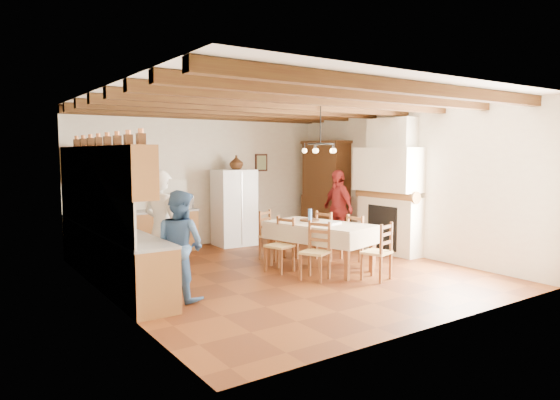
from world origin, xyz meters
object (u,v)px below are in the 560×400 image
object	(u,v)px
person_man	(162,230)
person_woman_red	(338,209)
chair_right_near	(361,240)
chair_left_near	(315,251)
chair_right_far	(329,235)
chair_end_near	(376,251)
person_woman_blue	(180,245)
refrigerator	(234,207)
microwave	(179,201)
hutch	(326,190)
chair_left_far	(280,245)
chair_end_far	(272,235)
dining_table	(320,228)

from	to	relation	value
person_man	person_woman_red	bearing A→B (deg)	-100.78
chair_right_near	person_man	world-z (taller)	person_man
chair_left_near	person_man	distance (m)	2.48
chair_right_far	person_woman_red	world-z (taller)	person_woman_red
chair_end_near	person_woman_blue	size ratio (longest dim) A/B	0.61
refrigerator	microwave	bearing A→B (deg)	175.57
chair_end_near	hutch	bearing A→B (deg)	-134.97
chair_left_far	person_woman_blue	distance (m)	2.20
refrigerator	chair_end_far	bearing A→B (deg)	-91.54
chair_right_far	microwave	world-z (taller)	microwave
refrigerator	person_woman_blue	size ratio (longest dim) A/B	1.09
chair_right_far	person_woman_blue	world-z (taller)	person_woman_blue
hutch	chair_end_near	bearing A→B (deg)	-118.83
chair_right_far	chair_left_near	bearing A→B (deg)	120.46
dining_table	refrigerator	bearing A→B (deg)	92.71
chair_right_near	dining_table	bearing A→B (deg)	68.88
refrigerator	hutch	bearing A→B (deg)	-12.79
person_woman_blue	microwave	distance (m)	3.70
chair_end_near	chair_left_far	bearing A→B (deg)	-71.61
hutch	chair_end_far	size ratio (longest dim) A/B	2.47
dining_table	person_man	world-z (taller)	person_man
chair_left_far	chair_end_far	xyz separation A→B (m)	(0.47, 0.95, 0.00)
person_man	microwave	world-z (taller)	person_man
chair_left_near	person_man	xyz separation A→B (m)	(-2.27, 0.90, 0.44)
chair_left_near	person_man	size ratio (longest dim) A/B	0.52
chair_left_near	person_woman_red	world-z (taller)	person_woman_red
microwave	chair_left_near	bearing A→B (deg)	-69.72
chair_left_far	chair_end_far	size ratio (longest dim) A/B	1.00
refrigerator	chair_left_near	bearing A→B (deg)	-94.75
refrigerator	chair_end_near	bearing A→B (deg)	-81.97
chair_end_far	refrigerator	bearing A→B (deg)	61.49
chair_left_far	chair_end_far	bearing A→B (deg)	138.49
refrigerator	person_man	size ratio (longest dim) A/B	0.93
chair_left_far	microwave	distance (m)	2.97
chair_right_near	microwave	size ratio (longest dim) A/B	1.74
hutch	chair_end_far	world-z (taller)	hutch
person_woman_red	chair_end_far	bearing A→B (deg)	-76.58
hutch	dining_table	bearing A→B (deg)	-133.22
hutch	chair_right_near	distance (m)	2.94
chair_left_near	chair_end_far	bearing A→B (deg)	143.93
chair_right_near	chair_right_far	distance (m)	0.79
dining_table	chair_right_near	world-z (taller)	chair_right_near
hutch	microwave	world-z (taller)	hutch
chair_left_far	person_woman_red	world-z (taller)	person_woman_red
chair_right_far	microwave	size ratio (longest dim) A/B	1.74
refrigerator	chair_left_far	distance (m)	2.78
microwave	person_woman_blue	bearing A→B (deg)	-105.43
person_man	chair_right_near	bearing A→B (deg)	-122.94
chair_end_far	person_woman_blue	bearing A→B (deg)	-174.28
chair_end_far	dining_table	bearing A→B (deg)	-102.55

